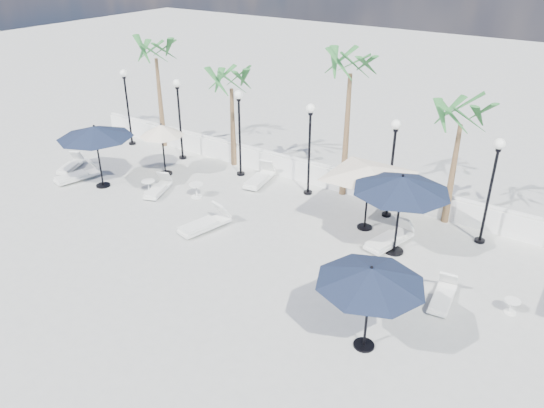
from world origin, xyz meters
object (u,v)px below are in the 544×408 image
Objects in this scene: lounger_5 at (396,289)px; parasol_navy_left at (95,132)px; parasol_navy_right at (371,276)px; lounger_1 at (158,188)px; lounger_0 at (71,165)px; lounger_6 at (443,296)px; parasol_navy_mid at (402,184)px; lounger_7 at (390,238)px; parasol_cream_sq_a at (370,166)px; lounger_3 at (260,178)px; lounger_2 at (77,175)px; lounger_4 at (205,223)px; parasol_cream_small at (161,131)px.

parasol_navy_left is (-13.41, 0.26, 2.22)m from lounger_5.
lounger_1 is at bearing 161.67° from parasol_navy_right.
lounger_6 is (17.34, -0.24, 0.00)m from lounger_0.
lounger_5 is at bearing -66.32° from parasol_navy_mid.
parasol_cream_sq_a is at bearing 168.15° from lounger_7.
lounger_1 is 10.98m from lounger_5.
parasol_navy_mid is at bearing -25.61° from lounger_3.
parasol_navy_mid reaches higher than lounger_2.
lounger_1 is at bearing -156.54° from lounger_7.
lounger_6 is at bearing 10.93° from lounger_5.
lounger_3 is 0.65× the size of parasol_navy_mid.
lounger_2 is at bearing 174.42° from lounger_1.
parasol_navy_mid is 0.60× the size of parasol_cream_sq_a.
lounger_7 is at bearing 10.80° from parasol_navy_left.
lounger_0 is 0.95× the size of lounger_1.
lounger_4 is at bearing -159.27° from parasol_navy_mid.
parasol_navy_mid is (9.95, 1.15, 2.31)m from lounger_1.
lounger_3 is at bearing 168.90° from parasol_cream_sq_a.
parasol_navy_left is 2.80m from parasol_cream_small.
lounger_1 is (5.13, 0.44, 0.01)m from lounger_0.
parasol_navy_right is 13.36m from parasol_cream_small.
parasol_cream_sq_a is (-2.69, 5.78, 0.25)m from parasol_navy_right.
lounger_5 is 3.37m from parasol_navy_mid.
parasol_navy_right reaches higher than lounger_4.
lounger_3 is at bearing 20.77° from parasol_cream_small.
parasol_cream_sq_a is at bearing 27.17° from lounger_2.
lounger_2 is 2.61m from parasol_navy_left.
parasol_cream_small is (-9.57, -0.48, -0.41)m from parasol_cream_sq_a.
parasol_navy_left reaches higher than lounger_0.
parasol_navy_left reaches higher than lounger_6.
lounger_6 is at bearing -32.09° from lounger_3.
parasol_navy_right reaches higher than lounger_2.
lounger_7 is 0.90× the size of parasol_cream_small.
parasol_navy_right is at bearing -76.63° from parasol_navy_mid.
lounger_0 is 8.85m from lounger_3.
lounger_6 is at bearing -23.40° from lounger_1.
parasol_cream_sq_a is 9.59m from parasol_cream_small.
parasol_cream_sq_a is (5.47, -1.07, 2.20)m from lounger_3.
parasol_navy_right reaches higher than parasol_cream_small.
lounger_3 is 4.74m from parasol_cream_small.
lounger_0 is at bearing -173.99° from parasol_navy_mid.
parasol_navy_right is at bearing 2.90° from lounger_2.
lounger_3 is 4.48m from lounger_4.
lounger_4 is (7.51, -0.24, 0.01)m from lounger_2.
lounger_3 reaches higher than lounger_2.
parasol_navy_right is (11.10, -3.68, 1.99)m from lounger_1.
lounger_0 is 4.83m from parasol_cream_small.
lounger_4 is 8.61m from lounger_6.
lounger_0 is at bearing 168.73° from parasol_navy_right.
lounger_5 is at bearing -1.11° from parasol_navy_left.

